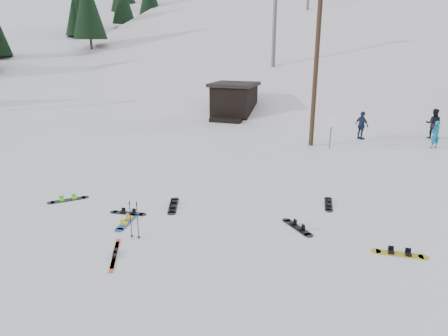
% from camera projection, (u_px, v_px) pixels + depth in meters
% --- Properties ---
extents(ground, '(200.00, 200.00, 0.00)m').
position_uv_depth(ground, '(171.00, 253.00, 11.26)').
color(ground, white).
rests_on(ground, ground).
extents(ski_slope, '(60.00, 85.24, 65.97)m').
position_uv_depth(ski_slope, '(328.00, 158.00, 64.33)').
color(ski_slope, white).
rests_on(ski_slope, ground).
extents(ridge_left, '(47.54, 95.03, 58.38)m').
position_uv_depth(ridge_left, '(112.00, 144.00, 69.19)').
color(ridge_left, white).
rests_on(ridge_left, ground).
extents(treeline_left, '(20.00, 64.00, 10.00)m').
position_uv_depth(treeline_left, '(85.00, 84.00, 58.07)').
color(treeline_left, black).
rests_on(treeline_left, ground).
extents(treeline_crest, '(50.00, 6.00, 10.00)m').
position_uv_depth(treeline_crest, '(346.00, 70.00, 88.62)').
color(treeline_crest, black).
rests_on(treeline_crest, ski_slope).
extents(utility_pole, '(2.00, 0.26, 9.00)m').
position_uv_depth(utility_pole, '(316.00, 62.00, 21.82)').
color(utility_pole, '#3A2819').
rests_on(utility_pole, ground).
extents(trail_sign, '(0.50, 0.09, 1.85)m').
position_uv_depth(trail_sign, '(331.00, 126.00, 22.11)').
color(trail_sign, '#595B60').
rests_on(trail_sign, ground).
extents(lift_hut, '(3.40, 4.10, 2.75)m').
position_uv_depth(lift_hut, '(234.00, 101.00, 31.28)').
color(lift_hut, black).
rests_on(lift_hut, ground).
extents(lift_tower_near, '(2.20, 0.36, 8.00)m').
position_uv_depth(lift_tower_near, '(275.00, 19.00, 37.17)').
color(lift_tower_near, '#595B60').
rests_on(lift_tower_near, ski_slope).
extents(hero_snowboard, '(0.48, 1.50, 0.11)m').
position_uv_depth(hero_snowboard, '(127.00, 221.00, 13.21)').
color(hero_snowboard, blue).
rests_on(hero_snowboard, ground).
extents(hero_skis, '(0.97, 1.71, 0.10)m').
position_uv_depth(hero_skis, '(115.00, 254.00, 11.16)').
color(hero_skis, red).
rests_on(hero_skis, ground).
extents(ski_poles, '(0.33, 0.09, 1.20)m').
position_uv_depth(ski_poles, '(134.00, 220.00, 11.95)').
color(ski_poles, black).
rests_on(ski_poles, ground).
extents(board_scatter_a, '(1.33, 0.40, 0.09)m').
position_uv_depth(board_scatter_a, '(128.00, 213.00, 13.89)').
color(board_scatter_a, black).
rests_on(board_scatter_a, ground).
extents(board_scatter_b, '(0.78, 1.53, 0.11)m').
position_uv_depth(board_scatter_b, '(173.00, 205.00, 14.51)').
color(board_scatter_b, black).
rests_on(board_scatter_b, ground).
extents(board_scatter_c, '(1.13, 1.17, 0.11)m').
position_uv_depth(board_scatter_c, '(68.00, 200.00, 15.06)').
color(board_scatter_c, black).
rests_on(board_scatter_c, ground).
extents(board_scatter_d, '(1.15, 1.14, 0.11)m').
position_uv_depth(board_scatter_d, '(297.00, 227.00, 12.81)').
color(board_scatter_d, black).
rests_on(board_scatter_d, ground).
extents(board_scatter_e, '(1.52, 0.37, 0.11)m').
position_uv_depth(board_scatter_e, '(399.00, 254.00, 11.19)').
color(board_scatter_e, gold).
rests_on(board_scatter_e, ground).
extents(board_scatter_f, '(0.42, 1.47, 0.10)m').
position_uv_depth(board_scatter_f, '(328.00, 204.00, 14.66)').
color(board_scatter_f, black).
rests_on(board_scatter_f, ground).
extents(skier_teal, '(0.68, 0.64, 1.56)m').
position_uv_depth(skier_teal, '(435.00, 135.00, 22.36)').
color(skier_teal, '#0E6C8D').
rests_on(skier_teal, ground).
extents(skier_dark, '(0.97, 0.80, 1.84)m').
position_uv_depth(skier_dark, '(433.00, 124.00, 24.68)').
color(skier_dark, black).
rests_on(skier_dark, ground).
extents(skier_navy, '(1.03, 0.99, 1.72)m').
position_uv_depth(skier_navy, '(362.00, 125.00, 24.41)').
color(skier_navy, '#17223B').
rests_on(skier_navy, ground).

